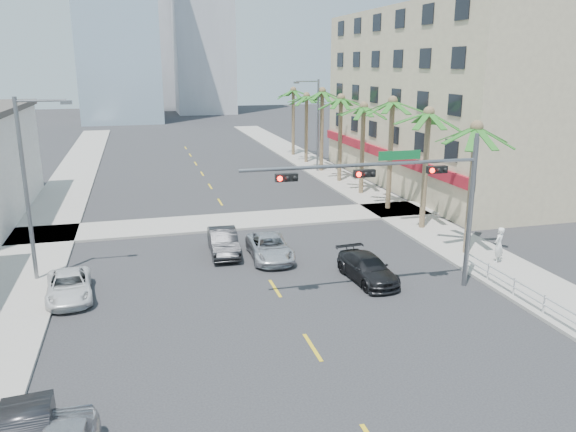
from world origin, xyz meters
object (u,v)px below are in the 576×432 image
at_px(traffic_signal_mast, 410,188).
at_px(pedestrian, 499,245).
at_px(car_lane_center, 270,247).
at_px(car_parked_far, 69,286).
at_px(car_lane_right, 367,268).
at_px(car_lane_left, 223,242).

xyz_separation_m(traffic_signal_mast, pedestrian, (6.51, 2.15, -3.94)).
bearing_deg(car_lane_center, pedestrian, -17.50).
xyz_separation_m(car_parked_far, car_lane_right, (14.08, -1.50, 0.05)).
xyz_separation_m(car_lane_left, car_lane_right, (6.29, -5.86, -0.07)).
bearing_deg(traffic_signal_mast, car_lane_center, 128.54).
height_order(car_parked_far, car_lane_center, car_lane_center).
xyz_separation_m(car_lane_left, car_lane_center, (2.36, -1.42, -0.06)).
relative_size(car_parked_far, car_lane_center, 0.91).
height_order(traffic_signal_mast, car_lane_left, traffic_signal_mast).
relative_size(car_lane_left, car_lane_right, 0.98).
bearing_deg(car_lane_right, car_lane_center, 126.87).
distance_m(car_lane_center, pedestrian, 12.29).
distance_m(car_lane_left, pedestrian, 15.00).
height_order(traffic_signal_mast, pedestrian, traffic_signal_mast).
relative_size(car_lane_right, pedestrian, 2.27).
bearing_deg(pedestrian, car_lane_center, -51.65).
bearing_deg(car_lane_right, car_lane_left, 132.37).
relative_size(traffic_signal_mast, pedestrian, 5.72).
xyz_separation_m(car_parked_far, car_lane_left, (7.79, 4.37, 0.12)).
relative_size(traffic_signal_mast, car_parked_far, 2.63).
xyz_separation_m(car_parked_far, car_lane_center, (10.15, 2.95, 0.06)).
bearing_deg(traffic_signal_mast, car_lane_left, 133.68).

